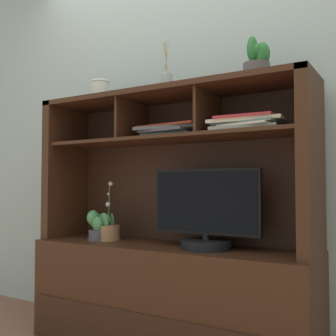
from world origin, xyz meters
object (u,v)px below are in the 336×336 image
media_console (169,270)px  tv_monitor (206,215)px  potted_fern (98,226)px  potted_succulent (257,61)px  magazine_stack_centre (248,124)px  ceramic_vase (100,91)px  diffuser_bottle (166,82)px  potted_orchid (109,232)px  magazine_stack_left (172,131)px

media_console → tv_monitor: media_console is taller
potted_fern → potted_succulent: size_ratio=0.85×
magazine_stack_centre → potted_succulent: (0.04, 0.03, 0.33)m
tv_monitor → ceramic_vase: bearing=176.2°
ceramic_vase → magazine_stack_centre: bearing=-4.0°
media_console → ceramic_vase: bearing=177.5°
tv_monitor → magazine_stack_centre: magazine_stack_centre is taller
magazine_stack_centre → diffuser_bottle: bearing=177.6°
potted_orchid → magazine_stack_centre: (0.92, -0.03, 0.60)m
magazine_stack_centre → diffuser_bottle: (-0.50, 0.02, 0.28)m
media_console → potted_succulent: bearing=-2.2°
potted_succulent → potted_orchid: bearing=179.9°
potted_succulent → media_console: bearing=177.8°
magazine_stack_centre → diffuser_bottle: diffuser_bottle is taller
media_console → diffuser_bottle: (0.00, -0.03, 1.08)m
potted_orchid → potted_succulent: potted_succulent is taller
diffuser_bottle → potted_fern: bearing=-176.9°
magazine_stack_centre → ceramic_vase: (-1.04, 0.07, 0.31)m
magazine_stack_left → diffuser_bottle: (-0.01, -0.05, 0.28)m
tv_monitor → diffuser_bottle: (-0.25, 0.00, 0.76)m
media_console → diffuser_bottle: 1.08m
diffuser_bottle → ceramic_vase: (-0.54, 0.05, 0.02)m
tv_monitor → diffuser_bottle: size_ratio=2.14×
media_console → potted_orchid: media_console is taller
magazine_stack_left → potted_succulent: size_ratio=1.99×
tv_monitor → potted_fern: bearing=-178.0°
magazine_stack_left → ceramic_vase: bearing=179.7°
potted_orchid → media_console: bearing=2.5°
tv_monitor → potted_fern: tv_monitor is taller
potted_fern → diffuser_bottle: (0.48, 0.03, 0.85)m
magazine_stack_left → potted_succulent: (0.53, -0.04, 0.32)m
magazine_stack_left → potted_succulent: bearing=-4.4°
potted_orchid → potted_fern: size_ratio=1.96×
media_console → magazine_stack_centre: (0.50, -0.05, 0.79)m
magazine_stack_centre → ceramic_vase: bearing=176.0°
magazine_stack_centre → magazine_stack_left: bearing=172.0°
ceramic_vase → potted_orchid: bearing=-19.9°
potted_fern → magazine_stack_left: (0.49, 0.07, 0.57)m
tv_monitor → diffuser_bottle: 0.80m
potted_succulent → diffuser_bottle: bearing=-179.2°
media_console → ceramic_vase: 1.22m
potted_orchid → ceramic_vase: 0.91m
tv_monitor → potted_succulent: bearing=1.5°
potted_orchid → diffuser_bottle: 0.98m
magazine_stack_centre → potted_succulent: size_ratio=1.77×
magazine_stack_centre → ceramic_vase: size_ratio=2.69×
tv_monitor → magazine_stack_centre: 0.53m
magazine_stack_left → potted_succulent: potted_succulent is taller
media_console → magazine_stack_centre: media_console is taller
media_console → potted_fern: size_ratio=8.88×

